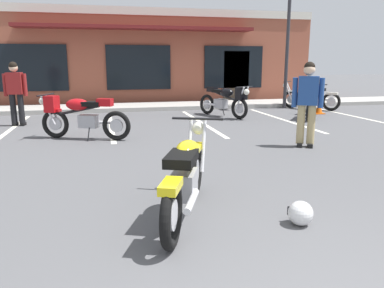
# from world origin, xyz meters

# --- Properties ---
(ground_plane) EXTENTS (80.00, 80.00, 0.00)m
(ground_plane) POSITION_xyz_m (0.00, 4.10, 0.00)
(ground_plane) COLOR #515154
(sidewalk_kerb) EXTENTS (22.00, 1.80, 0.14)m
(sidewalk_kerb) POSITION_xyz_m (0.00, 12.77, 0.07)
(sidewalk_kerb) COLOR #A8A59E
(sidewalk_kerb) RESTS_ON ground_plane
(brick_storefront_building) EXTENTS (14.62, 5.93, 3.71)m
(brick_storefront_building) POSITION_xyz_m (0.00, 16.61, 1.86)
(brick_storefront_building) COLOR brown
(brick_storefront_building) RESTS_ON ground_plane
(painted_stall_lines) EXTENTS (12.53, 4.80, 0.01)m
(painted_stall_lines) POSITION_xyz_m (0.00, 9.17, 0.00)
(painted_stall_lines) COLOR silver
(painted_stall_lines) RESTS_ON ground_plane
(motorcycle_foreground_classic) EXTENTS (1.09, 2.00, 0.98)m
(motorcycle_foreground_classic) POSITION_xyz_m (-0.58, 2.77, 0.46)
(motorcycle_foreground_classic) COLOR black
(motorcycle_foreground_classic) RESTS_ON ground_plane
(motorcycle_red_sportbike) EXTENTS (1.57, 1.72, 0.98)m
(motorcycle_red_sportbike) POSITION_xyz_m (5.78, 11.16, 0.46)
(motorcycle_red_sportbike) COLOR black
(motorcycle_red_sportbike) RESTS_ON ground_plane
(motorcycle_black_cruiser) EXTENTS (1.47, 1.80, 0.98)m
(motorcycle_black_cruiser) POSITION_xyz_m (4.78, 9.30, 0.53)
(motorcycle_black_cruiser) COLOR black
(motorcycle_black_cruiser) RESTS_ON ground_plane
(motorcycle_silver_naked) EXTENTS (1.21, 1.95, 0.98)m
(motorcycle_silver_naked) POSITION_xyz_m (2.23, 10.02, 0.53)
(motorcycle_silver_naked) COLOR black
(motorcycle_silver_naked) RESTS_ON ground_plane
(motorcycle_blue_standard) EXTENTS (1.98, 1.14, 0.98)m
(motorcycle_blue_standard) POSITION_xyz_m (-1.93, 7.51, 0.53)
(motorcycle_blue_standard) COLOR black
(motorcycle_blue_standard) RESTS_ON ground_plane
(person_in_black_shirt) EXTENTS (0.58, 0.40, 1.68)m
(person_in_black_shirt) POSITION_xyz_m (2.50, 5.66, 0.95)
(person_in_black_shirt) COLOR black
(person_in_black_shirt) RESTS_ON ground_plane
(person_in_shorts_foreground) EXTENTS (0.61, 0.31, 1.68)m
(person_in_shorts_foreground) POSITION_xyz_m (-3.64, 9.69, 0.95)
(person_in_shorts_foreground) COLOR black
(person_in_shorts_foreground) RESTS_ON ground_plane
(helmet_on_pavement) EXTENTS (0.26, 0.26, 0.26)m
(helmet_on_pavement) POSITION_xyz_m (0.53, 2.27, 0.13)
(helmet_on_pavement) COLOR silver
(helmet_on_pavement) RESTS_ON ground_plane
(traffic_cone) EXTENTS (0.34, 0.34, 0.53)m
(traffic_cone) POSITION_xyz_m (5.44, 10.03, 0.26)
(traffic_cone) COLOR orange
(traffic_cone) RESTS_ON ground_plane
(parking_lot_lamp_post) EXTENTS (0.24, 0.76, 4.83)m
(parking_lot_lamp_post) POSITION_xyz_m (5.05, 11.55, 3.14)
(parking_lot_lamp_post) COLOR #2D2D33
(parking_lot_lamp_post) RESTS_ON ground_plane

